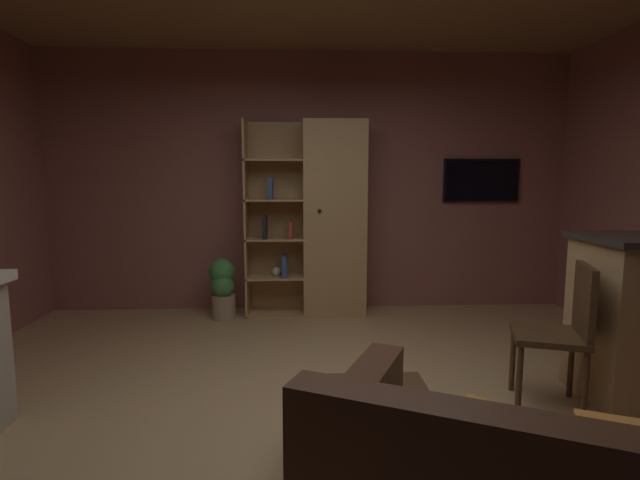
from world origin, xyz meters
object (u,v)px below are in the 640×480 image
at_px(bookshelf_cabinet, 326,220).
at_px(coffee_table, 367,415).
at_px(potted_floor_plant, 223,286).
at_px(table_book_0, 368,398).
at_px(wall_mounted_tv, 481,180).
at_px(table_book_2, 368,388).
at_px(dining_chair, 563,326).
at_px(table_book_1, 355,387).

height_order(bookshelf_cabinet, coffee_table, bookshelf_cabinet).
xyz_separation_m(coffee_table, potted_floor_plant, (-1.10, 2.74, 0.01)).
xyz_separation_m(bookshelf_cabinet, potted_floor_plant, (-1.07, -0.15, -0.67)).
bearing_deg(table_book_0, coffee_table, 85.35).
xyz_separation_m(potted_floor_plant, wall_mounted_tv, (2.80, 0.36, 1.08)).
relative_size(table_book_0, potted_floor_plant, 0.21).
relative_size(coffee_table, table_book_2, 6.01).
bearing_deg(dining_chair, wall_mounted_tv, 81.07).
distance_m(table_book_1, potted_floor_plant, 2.89).
bearing_deg(table_book_2, coffee_table, 83.58).
relative_size(coffee_table, potted_floor_plant, 1.01).
relative_size(coffee_table, wall_mounted_tv, 0.76).
bearing_deg(table_book_0, potted_floor_plant, 111.67).
distance_m(dining_chair, wall_mounted_tv, 2.62).
xyz_separation_m(table_book_1, potted_floor_plant, (-1.04, 2.70, -0.11)).
height_order(dining_chair, potted_floor_plant, dining_chair).
bearing_deg(table_book_2, table_book_1, 128.96).
distance_m(bookshelf_cabinet, table_book_0, 2.97).
distance_m(table_book_0, potted_floor_plant, 2.97).
xyz_separation_m(coffee_table, table_book_0, (-0.00, -0.02, 0.10)).
bearing_deg(wall_mounted_tv, bookshelf_cabinet, -173.05).
height_order(table_book_0, dining_chair, dining_chair).
bearing_deg(table_book_0, bookshelf_cabinet, 90.42).
bearing_deg(potted_floor_plant, table_book_1, -68.87).
bearing_deg(table_book_2, bookshelf_cabinet, 90.39).
distance_m(bookshelf_cabinet, table_book_2, 2.96).
relative_size(dining_chair, wall_mounted_tv, 1.10).
xyz_separation_m(table_book_0, dining_chair, (1.33, 0.69, 0.11)).
distance_m(table_book_2, dining_chair, 1.50).
xyz_separation_m(bookshelf_cabinet, dining_chair, (1.35, -2.22, -0.48)).
xyz_separation_m(coffee_table, dining_chair, (1.32, 0.67, 0.21)).
height_order(bookshelf_cabinet, table_book_1, bookshelf_cabinet).
bearing_deg(potted_floor_plant, table_book_0, -68.33).
relative_size(table_book_2, dining_chair, 0.11).
bearing_deg(table_book_0, wall_mounted_tv, 61.32).
bearing_deg(table_book_1, table_book_2, -51.04).
bearing_deg(table_book_1, wall_mounted_tv, 60.11).
distance_m(table_book_0, table_book_1, 0.08).
bearing_deg(table_book_2, table_book_0, 77.54).
distance_m(coffee_table, potted_floor_plant, 2.95).
xyz_separation_m(table_book_1, dining_chair, (1.38, 0.63, 0.08)).
height_order(potted_floor_plant, wall_mounted_tv, wall_mounted_tv).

